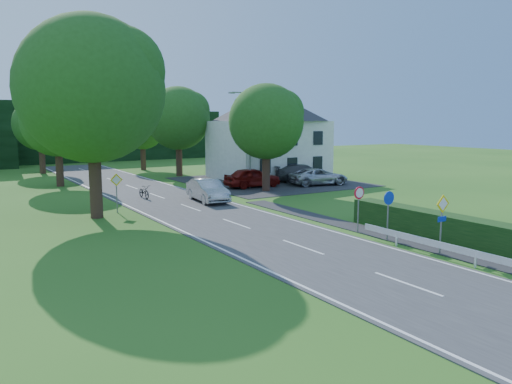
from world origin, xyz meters
TOP-DOWN VIEW (x-y plane):
  - road at (0.00, 20.00)m, footprint 7.00×80.00m
  - parking_pad at (12.00, 33.00)m, footprint 14.00×16.00m
  - line_edge_left at (-3.25, 20.00)m, footprint 0.12×80.00m
  - line_edge_right at (3.25, 20.00)m, footprint 0.12×80.00m
  - line_centre at (0.00, 20.00)m, footprint 0.12×80.00m
  - tree_main at (-6.00, 24.00)m, footprint 9.40×9.40m
  - tree_left_far at (-5.00, 40.00)m, footprint 7.00×7.00m
  - tree_right_far at (7.00, 42.00)m, footprint 7.40×7.40m
  - tree_left_back at (-4.50, 52.00)m, footprint 6.60×6.60m
  - tree_right_back at (6.00, 50.00)m, footprint 6.20×6.20m
  - tree_right_mid at (8.50, 28.00)m, footprint 7.00×7.00m
  - treeline_right at (8.00, 66.00)m, footprint 30.00×5.00m
  - house_white at (14.00, 36.00)m, footprint 10.60×8.40m
  - streetlight at (8.06, 30.00)m, footprint 2.03×0.18m
  - sign_priority_right at (4.30, 7.98)m, footprint 0.78×0.09m
  - sign_roundabout at (4.30, 10.98)m, footprint 0.64×0.08m
  - sign_speed_limit at (4.30, 12.97)m, footprint 0.64×0.11m
  - sign_priority_left at (-4.50, 24.98)m, footprint 0.78×0.09m
  - moving_car at (2.10, 25.68)m, footprint 2.14×4.89m
  - motorcycle at (-1.20, 29.43)m, footprint 0.66×1.86m
  - parked_car_red at (8.67, 30.39)m, footprint 4.93×2.08m
  - parked_car_grey at (14.68, 31.03)m, footprint 5.95×4.42m
  - parked_car_silver_b at (14.46, 28.64)m, footprint 5.61×3.40m
  - parasol at (10.71, 32.61)m, footprint 1.91×1.94m

SIDE VIEW (x-z plane):
  - road at x=0.00m, z-range 0.00..0.04m
  - parking_pad at x=12.00m, z-range 0.00..0.04m
  - line_edge_left at x=-3.25m, z-range 0.04..0.05m
  - line_edge_right at x=3.25m, z-range 0.04..0.05m
  - line_centre at x=0.00m, z-range 0.04..0.05m
  - motorcycle at x=-1.20m, z-range 0.04..1.01m
  - parked_car_silver_b at x=14.46m, z-range 0.04..1.50m
  - moving_car at x=2.10m, z-range 0.04..1.60m
  - parked_car_grey at x=14.68m, z-range 0.04..1.64m
  - parked_car_red at x=8.67m, z-range 0.04..1.70m
  - parasol at x=10.71m, z-range 0.04..1.75m
  - sign_roundabout at x=4.30m, z-range 0.49..2.86m
  - sign_priority_left at x=-4.50m, z-range 0.50..2.94m
  - sign_speed_limit at x=4.30m, z-range 0.58..2.95m
  - sign_priority_right at x=4.30m, z-range 0.50..3.09m
  - treeline_right at x=8.00m, z-range 0.00..7.00m
  - tree_right_back at x=6.00m, z-range 0.00..7.56m
  - tree_left_back at x=-4.50m, z-range 0.00..8.07m
  - tree_left_far at x=-5.00m, z-range 0.00..8.58m
  - tree_right_mid at x=8.50m, z-range 0.00..8.58m
  - house_white at x=14.00m, z-range 0.11..8.71m
  - streetlight at x=8.06m, z-range 0.46..8.46m
  - tree_right_far at x=7.00m, z-range 0.00..9.09m
  - tree_main at x=-6.00m, z-range 0.00..11.64m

